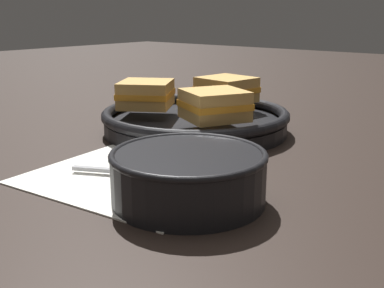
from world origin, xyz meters
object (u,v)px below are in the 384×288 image
object	(u,v)px
soup_bowl	(188,173)
skillet	(195,120)
sandwich_far_left	(214,105)
spoon	(157,174)
sandwich_near_right	(146,94)
sandwich_near_left	(226,90)

from	to	relation	value
soup_bowl	skillet	bearing A→B (deg)	127.74
soup_bowl	sandwich_far_left	bearing A→B (deg)	120.13
sandwich_far_left	skillet	bearing A→B (deg)	148.61
spoon	sandwich_near_right	world-z (taller)	sandwich_near_right
sandwich_near_right	sandwich_far_left	xyz separation A→B (m)	(0.15, -0.00, 0.00)
sandwich_near_left	soup_bowl	bearing A→B (deg)	-60.47
sandwich_near_left	sandwich_near_right	world-z (taller)	same
soup_bowl	sandwich_far_left	size ratio (longest dim) A/B	1.43
skillet	sandwich_near_left	distance (m)	0.10
skillet	sandwich_near_right	xyz separation A→B (m)	(-0.08, -0.04, 0.04)
sandwich_near_left	sandwich_far_left	size ratio (longest dim) A/B	0.84
sandwich_far_left	soup_bowl	bearing A→B (deg)	-59.87
spoon	sandwich_near_left	distance (m)	0.34
sandwich_near_right	sandwich_far_left	world-z (taller)	same
soup_bowl	spoon	world-z (taller)	soup_bowl
spoon	sandwich_far_left	distance (m)	0.19
spoon	sandwich_near_right	distance (m)	0.28
soup_bowl	skillet	distance (m)	0.32
spoon	sandwich_far_left	bearing A→B (deg)	76.77
sandwich_near_left	skillet	bearing A→B (deg)	-91.39
skillet	sandwich_near_left	bearing A→B (deg)	88.61
soup_bowl	sandwich_near_right	bearing A→B (deg)	142.45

